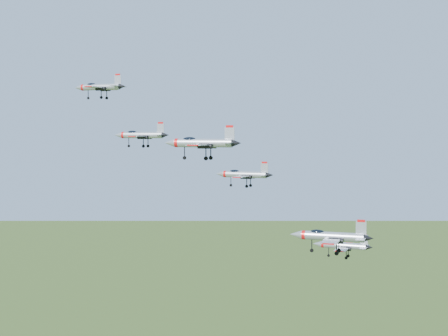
# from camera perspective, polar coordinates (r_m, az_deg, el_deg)

# --- Properties ---
(jet_lead) EXTENTS (11.96, 10.09, 3.22)m
(jet_lead) POSITION_cam_1_polar(r_m,az_deg,el_deg) (131.49, -11.35, 7.28)
(jet_lead) COLOR #9FA4AB
(jet_left_high) EXTENTS (11.27, 9.47, 3.02)m
(jet_left_high) POSITION_cam_1_polar(r_m,az_deg,el_deg) (118.07, -7.65, 3.02)
(jet_left_high) COLOR #9FA4AB
(jet_right_high) EXTENTS (13.36, 11.22, 3.58)m
(jet_right_high) POSITION_cam_1_polar(r_m,az_deg,el_deg) (101.69, -2.12, 2.32)
(jet_right_high) COLOR #9FA4AB
(jet_left_low) EXTENTS (12.32, 10.46, 3.34)m
(jet_left_low) POSITION_cam_1_polar(r_m,az_deg,el_deg) (126.34, 1.77, -0.58)
(jet_left_low) COLOR #9FA4AB
(jet_right_low) EXTENTS (13.82, 11.62, 3.71)m
(jet_right_low) POSITION_cam_1_polar(r_m,az_deg,el_deg) (104.90, 9.65, -6.15)
(jet_right_low) COLOR #9FA4AB
(jet_trail) EXTENTS (11.01, 9.33, 2.98)m
(jet_trail) POSITION_cam_1_polar(r_m,az_deg,el_deg) (117.66, 10.70, -6.97)
(jet_trail) COLOR #9FA4AB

